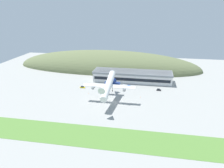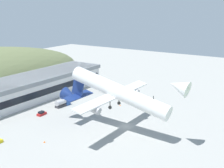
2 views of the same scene
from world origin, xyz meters
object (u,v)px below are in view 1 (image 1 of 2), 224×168
cargo_airplane (109,85)px  fuel_truck (126,86)px  service_car_2 (159,90)px  service_car_1 (82,87)px  traffic_cone_0 (140,97)px  traffic_cone_1 (89,93)px  terminal_building (132,76)px  service_car_0 (112,86)px

cargo_airplane → fuel_truck: cargo_airplane is taller
fuel_truck → service_car_2: bearing=-3.8°
cargo_airplane → service_car_2: bearing=38.8°
service_car_1 → cargo_airplane: bearing=-41.3°
service_car_2 → fuel_truck: (-28.40, 1.88, 0.76)m
fuel_truck → traffic_cone_0: fuel_truck is taller
traffic_cone_0 → traffic_cone_1: 43.05m
fuel_truck → traffic_cone_1: fuel_truck is taller
service_car_2 → fuel_truck: bearing=176.2°
cargo_airplane → traffic_cone_1: size_ratio=81.91×
service_car_1 → fuel_truck: fuel_truck is taller
service_car_1 → traffic_cone_0: size_ratio=7.80×
terminal_building → cargo_airplane: 53.78m
service_car_2 → service_car_1: bearing=-175.5°
cargo_airplane → service_car_1: bearing=138.7°
traffic_cone_0 → service_car_1: bearing=166.6°
fuel_truck → service_car_1: bearing=-169.4°
terminal_building → traffic_cone_1: size_ratio=129.09×
terminal_building → service_car_1: size_ratio=16.56×
terminal_building → service_car_1: 49.70m
service_car_0 → traffic_cone_1: bearing=-132.7°
service_car_0 → service_car_1: 26.78m
cargo_airplane → fuel_truck: bearing=73.6°
service_car_0 → fuel_truck: 12.42m
service_car_0 → traffic_cone_0: (26.13, -19.19, -0.37)m
terminal_building → traffic_cone_0: 40.39m
traffic_cone_0 → traffic_cone_1: size_ratio=1.00×
service_car_1 → service_car_0: bearing=14.6°
service_car_1 → traffic_cone_0: (52.04, -12.43, -0.37)m
service_car_2 → traffic_cone_0: size_ratio=6.85×
service_car_1 → fuel_truck: (38.29, 7.15, 0.80)m
terminal_building → traffic_cone_1: terminal_building is taller
service_car_1 → service_car_2: 66.91m
cargo_airplane → service_car_0: bearing=95.1°
terminal_building → traffic_cone_1: bearing=-131.0°
service_car_2 → traffic_cone_0: bearing=-129.6°
service_car_1 → service_car_2: size_ratio=1.14×
cargo_airplane → service_car_2: cargo_airplane is taller
service_car_0 → terminal_building: bearing=50.7°
traffic_cone_1 → traffic_cone_0: bearing=-1.1°
traffic_cone_0 → traffic_cone_1: (-43.04, 0.86, 0.00)m
service_car_0 → service_car_1: size_ratio=0.86×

